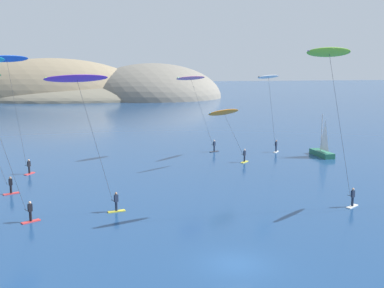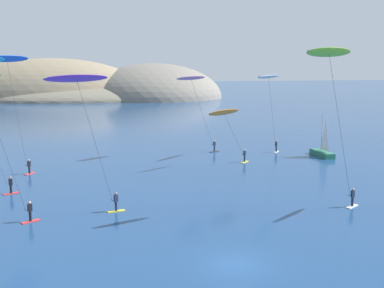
{
  "view_description": "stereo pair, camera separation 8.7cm",
  "coord_description": "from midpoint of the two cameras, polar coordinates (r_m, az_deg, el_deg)",
  "views": [
    {
      "loc": [
        -8.35,
        -27.5,
        12.53
      ],
      "look_at": [
        1.56,
        21.85,
        4.04
      ],
      "focal_mm": 45.0,
      "sensor_mm": 36.0,
      "label": 1
    },
    {
      "loc": [
        -8.26,
        -27.52,
        12.53
      ],
      "look_at": [
        1.56,
        21.85,
        4.04
      ],
      "focal_mm": 45.0,
      "sensor_mm": 36.0,
      "label": 2
    }
  ],
  "objects": [
    {
      "name": "kitesurfer_white",
      "position": [
        66.01,
        9.1,
        7.14
      ],
      "size": [
        5.32,
        5.19,
        11.03
      ],
      "color": "silver",
      "rests_on": "ground"
    },
    {
      "name": "kitesurfer_blue",
      "position": [
        55.78,
        -20.95,
        8.3
      ],
      "size": [
        4.7,
        4.48,
        13.42
      ],
      "color": "red",
      "rests_on": "ground"
    },
    {
      "name": "kitesurfer_purple",
      "position": [
        38.89,
        -13.15,
        6.26
      ],
      "size": [
        6.26,
        3.4,
        11.74
      ],
      "color": "yellow",
      "rests_on": "ground"
    },
    {
      "name": "kitesurfer_orange",
      "position": [
        57.99,
        3.99,
        3.26
      ],
      "size": [
        6.64,
        5.05,
        7.17
      ],
      "color": "yellow",
      "rests_on": "ground"
    },
    {
      "name": "kitesurfer_lime",
      "position": [
        40.71,
        16.18,
        8.64
      ],
      "size": [
        6.76,
        3.25,
        13.83
      ],
      "color": "silver",
      "rests_on": "ground"
    },
    {
      "name": "kitesurfer_pink",
      "position": [
        64.62,
        0.06,
        7.15
      ],
      "size": [
        7.21,
        5.08,
        10.92
      ],
      "color": "#2D2D33",
      "rests_on": "ground"
    },
    {
      "name": "headland_island",
      "position": [
        178.49,
        -11.1,
        5.38
      ],
      "size": [
        96.07,
        55.74,
        28.5
      ],
      "color": "slate",
      "rests_on": "ground"
    },
    {
      "name": "sailboat_near",
      "position": [
        68.06,
        14.99,
        -0.81
      ],
      "size": [
        1.49,
        5.9,
        5.7
      ],
      "color": "#23664C",
      "rests_on": "ground"
    },
    {
      "name": "ground_plane",
      "position": [
        31.35,
        5.14,
        -14.03
      ],
      "size": [
        600.0,
        600.0,
        0.0
      ],
      "primitive_type": "plane",
      "color": "navy"
    }
  ]
}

